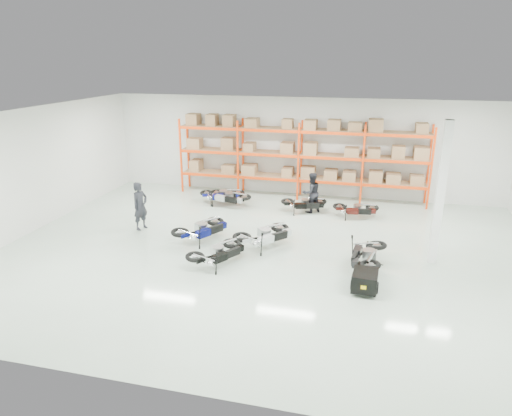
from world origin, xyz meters
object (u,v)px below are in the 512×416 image
(moto_black_far_left, at_px, (218,249))
(moto_back_b, at_px, (227,194))
(moto_touring_right, at_px, (366,251))
(trailer, at_px, (365,281))
(moto_back_d, at_px, (356,206))
(moto_blue_centre, at_px, (202,226))
(person_back, at_px, (311,193))
(moto_silver_left, at_px, (265,232))
(moto_back_a, at_px, (222,192))
(moto_back_c, at_px, (304,201))
(person_left, at_px, (140,206))

(moto_black_far_left, distance_m, moto_back_b, 5.96)
(moto_touring_right, bearing_deg, trailer, -82.43)
(moto_back_d, bearing_deg, moto_black_far_left, 136.75)
(moto_blue_centre, height_order, person_back, person_back)
(moto_back_d, bearing_deg, moto_silver_left, 135.54)
(moto_silver_left, distance_m, moto_back_a, 5.24)
(moto_silver_left, bearing_deg, person_back, -62.49)
(moto_back_d, bearing_deg, moto_back_a, 77.69)
(moto_touring_right, relative_size, moto_back_c, 1.13)
(moto_black_far_left, bearing_deg, moto_back_c, -76.64)
(moto_blue_centre, xyz_separation_m, trailer, (5.65, -2.41, -0.23))
(moto_blue_centre, relative_size, moto_touring_right, 1.02)
(moto_back_c, xyz_separation_m, person_left, (-5.71, -3.38, 0.41))
(moto_back_d, height_order, person_back, person_back)
(moto_back_b, height_order, moto_back_d, moto_back_b)
(moto_silver_left, xyz_separation_m, moto_touring_right, (3.36, -0.78, -0.02))
(moto_touring_right, height_order, trailer, moto_touring_right)
(moto_silver_left, xyz_separation_m, moto_back_c, (0.77, 3.99, -0.08))
(moto_black_far_left, height_order, moto_touring_right, moto_touring_right)
(moto_back_a, bearing_deg, moto_back_b, -145.70)
(moto_black_far_left, relative_size, person_back, 1.05)
(person_left, bearing_deg, moto_back_b, -14.89)
(person_back, bearing_deg, moto_back_a, -41.64)
(moto_silver_left, relative_size, moto_touring_right, 1.03)
(moto_back_a, bearing_deg, moto_back_d, -111.22)
(moto_black_far_left, relative_size, trailer, 1.23)
(moto_touring_right, relative_size, person_left, 1.02)
(moto_touring_right, height_order, moto_back_b, moto_touring_right)
(moto_touring_right, distance_m, moto_back_a, 8.12)
(moto_back_c, height_order, moto_back_d, moto_back_c)
(moto_back_b, xyz_separation_m, moto_back_d, (5.51, -0.25, -0.05))
(trailer, bearing_deg, moto_touring_right, 93.82)
(moto_back_d, bearing_deg, moto_back_c, 78.25)
(moto_black_far_left, distance_m, moto_back_c, 6.00)
(moto_black_far_left, bearing_deg, moto_back_d, -94.36)
(moto_silver_left, height_order, moto_back_d, moto_silver_left)
(moto_back_b, bearing_deg, person_left, 161.11)
(moto_silver_left, distance_m, person_left, 5.00)
(person_back, bearing_deg, moto_blue_centre, 12.51)
(moto_back_a, distance_m, person_back, 3.99)
(moto_black_far_left, relative_size, moto_back_d, 1.12)
(moto_back_a, relative_size, person_back, 1.01)
(moto_touring_right, distance_m, moto_back_b, 7.69)
(moto_blue_centre, relative_size, trailer, 1.31)
(trailer, height_order, moto_back_d, moto_back_d)
(moto_touring_right, relative_size, moto_back_b, 1.06)
(moto_silver_left, distance_m, moto_back_d, 4.80)
(moto_back_b, bearing_deg, moto_silver_left, -132.07)
(moto_back_b, relative_size, person_back, 1.03)
(moto_touring_right, xyz_separation_m, moto_back_a, (-6.30, 5.12, -0.04))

